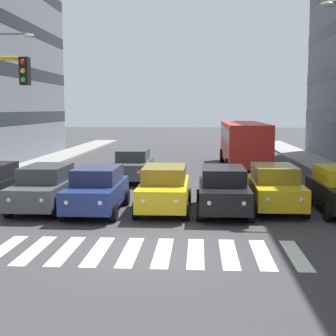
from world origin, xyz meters
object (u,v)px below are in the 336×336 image
(car_3, at_px, (164,188))
(bus_behind_traffic, at_px, (243,140))
(car_4, at_px, (97,189))
(car_1, at_px, (275,187))
(car_5, at_px, (46,187))
(car_2, at_px, (223,190))
(car_row2_0, at_px, (133,165))

(car_3, bearing_deg, bus_behind_traffic, -107.06)
(car_4, xyz_separation_m, bus_behind_traffic, (-6.81, -14.35, 0.97))
(car_1, xyz_separation_m, car_3, (4.28, 0.54, 0.00))
(car_4, distance_m, bus_behind_traffic, 15.92)
(car_4, bearing_deg, car_5, -8.75)
(car_1, height_order, car_2, same)
(car_2, height_order, car_3, same)
(car_2, bearing_deg, car_row2_0, -59.62)
(car_4, relative_size, car_row2_0, 1.00)
(car_2, xyz_separation_m, car_5, (6.88, -0.08, 0.00))
(bus_behind_traffic, bearing_deg, car_4, 64.61)
(car_1, distance_m, car_5, 8.93)
(car_1, bearing_deg, car_row2_0, -46.80)
(car_3, xyz_separation_m, car_5, (4.63, 0.09, 0.00))
(car_4, bearing_deg, car_1, -172.06)
(car_1, height_order, car_3, same)
(car_row2_0, relative_size, bus_behind_traffic, 0.42)
(car_5, relative_size, bus_behind_traffic, 0.42)
(car_5, bearing_deg, car_2, 179.30)
(car_1, height_order, car_5, same)
(car_1, relative_size, car_row2_0, 1.00)
(car_1, xyz_separation_m, car_2, (2.03, 0.71, 0.00))
(car_2, distance_m, car_5, 6.88)
(car_5, xyz_separation_m, bus_behind_traffic, (-8.91, -14.03, 0.97))
(car_1, distance_m, car_2, 2.15)
(car_5, bearing_deg, bus_behind_traffic, -122.41)
(car_4, bearing_deg, car_row2_0, -92.16)
(car_3, height_order, bus_behind_traffic, bus_behind_traffic)
(car_row2_0, distance_m, bus_behind_traffic, 9.23)
(car_1, distance_m, car_row2_0, 9.52)
(car_3, height_order, car_row2_0, same)
(car_row2_0, bearing_deg, car_1, 133.20)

